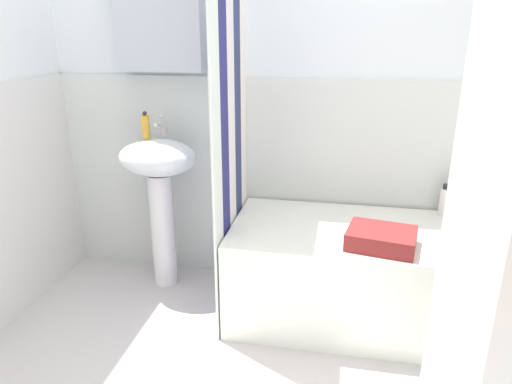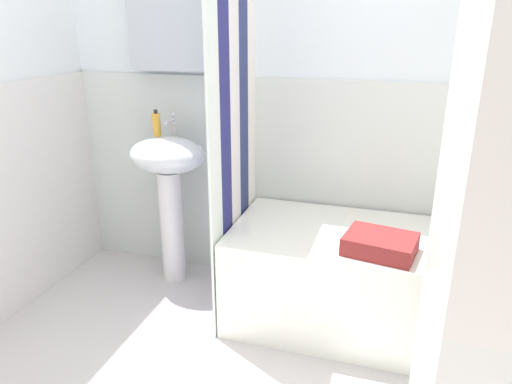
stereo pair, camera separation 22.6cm
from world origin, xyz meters
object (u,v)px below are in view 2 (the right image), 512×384
object	(u,v)px
conditioner_bottle	(478,207)
towel_folded	(380,244)
soap_dispenser	(157,124)
body_wash_bottle	(506,208)
sink	(169,178)
lotion_bottle	(456,209)
bathtub	(371,281)

from	to	relation	value
conditioner_bottle	towel_folded	world-z (taller)	conditioner_bottle
soap_dispenser	conditioner_bottle	bearing A→B (deg)	2.84
soap_dispenser	towel_folded	bearing A→B (deg)	-15.24
body_wash_bottle	conditioner_bottle	xyz separation A→B (m)	(-0.13, -0.02, -0.00)
sink	body_wash_bottle	bearing A→B (deg)	4.13
conditioner_bottle	soap_dispenser	bearing A→B (deg)	-177.16
soap_dispenser	lotion_bottle	distance (m)	1.66
sink	conditioner_bottle	world-z (taller)	sink
lotion_bottle	conditioner_bottle	bearing A→B (deg)	-8.06
sink	soap_dispenser	xyz separation A→B (m)	(-0.07, 0.02, 0.30)
sink	conditioner_bottle	xyz separation A→B (m)	(1.65, 0.10, -0.03)
sink	bathtub	xyz separation A→B (m)	(1.17, -0.15, -0.39)
bathtub	lotion_bottle	bearing A→B (deg)	35.08
sink	bathtub	world-z (taller)	sink
conditioner_bottle	lotion_bottle	world-z (taller)	conditioner_bottle
sink	bathtub	size ratio (longest dim) A/B	0.63
bathtub	sink	bearing A→B (deg)	172.86
sink	soap_dispenser	size ratio (longest dim) A/B	5.84
bathtub	body_wash_bottle	xyz separation A→B (m)	(0.60, 0.28, 0.36)
soap_dispenser	bathtub	world-z (taller)	soap_dispenser
bathtub	lotion_bottle	distance (m)	0.57
soap_dispenser	towel_folded	xyz separation A→B (m)	(1.27, -0.34, -0.40)
soap_dispenser	body_wash_bottle	size ratio (longest dim) A/B	0.67
conditioner_bottle	towel_folded	xyz separation A→B (m)	(-0.45, -0.43, -0.07)
lotion_bottle	towel_folded	xyz separation A→B (m)	(-0.35, -0.44, -0.04)
soap_dispenser	body_wash_bottle	xyz separation A→B (m)	(1.84, 0.11, -0.33)
towel_folded	sink	bearing A→B (deg)	164.80
bathtub	towel_folded	world-z (taller)	towel_folded
conditioner_bottle	towel_folded	size ratio (longest dim) A/B	0.74
soap_dispenser	lotion_bottle	bearing A→B (deg)	3.50
towel_folded	soap_dispenser	bearing A→B (deg)	164.76
bathtub	body_wash_bottle	world-z (taller)	body_wash_bottle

